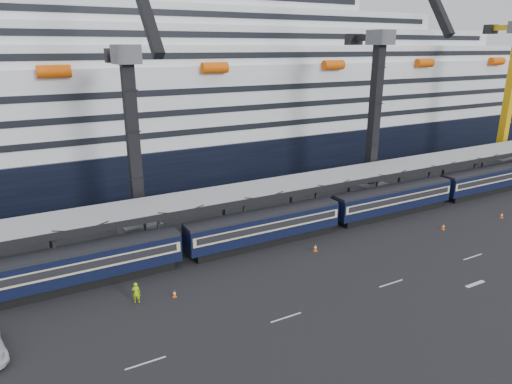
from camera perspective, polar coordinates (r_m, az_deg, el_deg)
ground at (r=50.42m, az=14.94°, el=-8.51°), size 260.00×260.00×0.00m
lane_markings at (r=53.19m, az=25.33°, el=-8.27°), size 111.00×4.27×0.02m
train at (r=53.96m, az=4.20°, el=-3.60°), size 133.05×3.00×4.05m
canopy at (r=58.59m, az=5.96°, el=1.24°), size 130.00×6.25×5.53m
cruise_ship at (r=84.52m, az=-7.17°, el=11.17°), size 214.09×28.84×34.00m
crane_dark_near at (r=52.97m, az=-15.03°, el=6.40°), size 4.50×17.75×35.08m
crane_dark_mid at (r=69.05m, az=14.89°, el=10.13°), size 4.50×18.24×39.64m
worker at (r=42.71m, az=-14.75°, el=-12.06°), size 0.84×0.72×1.96m
traffic_cone_c at (r=43.12m, az=-10.16°, el=-12.37°), size 0.36×0.36×0.72m
traffic_cone_d at (r=51.57m, az=7.43°, el=-6.90°), size 0.43×0.43×0.86m
traffic_cone_e at (r=61.47m, az=22.37°, el=-4.03°), size 0.41×0.41×0.82m
traffic_cone_f at (r=68.95m, az=28.37°, el=-2.56°), size 0.40×0.40×0.79m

